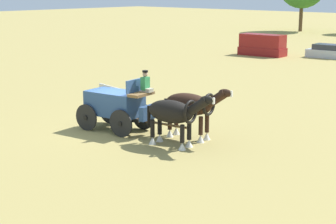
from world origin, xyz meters
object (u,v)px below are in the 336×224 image
show_wagon (117,105)px  parked_vehicle_b (329,52)px  draft_horse_off (174,113)px  parked_vehicle_a (262,45)px  draft_horse_near (191,106)px

show_wagon → parked_vehicle_b: size_ratio=1.38×
draft_horse_off → parked_vehicle_a: (-13.62, 27.44, -0.39)m
show_wagon → parked_vehicle_a: 29.09m
show_wagon → parked_vehicle_a: (-10.15, 27.26, -0.22)m
draft_horse_off → parked_vehicle_a: bearing=116.4°
draft_horse_off → parked_vehicle_a: size_ratio=0.71×
draft_horse_near → show_wagon: bearing=-161.4°
parked_vehicle_a → show_wagon: bearing=-69.6°
draft_horse_near → parked_vehicle_b: 29.86m
parked_vehicle_a → parked_vehicle_b: 5.89m
draft_horse_off → parked_vehicle_b: size_ratio=0.78×
draft_horse_near → draft_horse_off: (0.18, -1.29, -0.06)m
show_wagon → parked_vehicle_b: 30.22m
draft_horse_near → draft_horse_off: 1.30m
parked_vehicle_b → draft_horse_off: bearing=-74.5°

